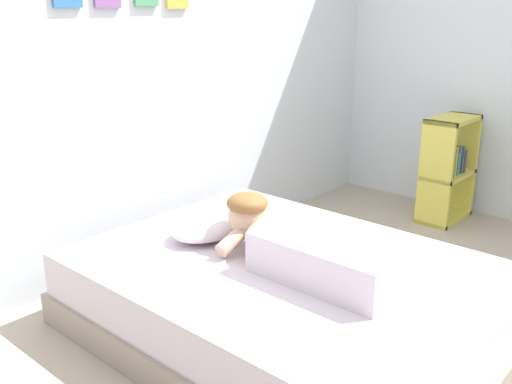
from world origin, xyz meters
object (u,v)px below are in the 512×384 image
(pillow, at_px, (216,224))
(cell_phone, at_px, (397,266))
(bookshelf, at_px, (448,168))
(coffee_cup, at_px, (252,220))
(person_lying, at_px, (308,245))
(bed, at_px, (288,299))

(pillow, relative_size, cell_phone, 3.71)
(cell_phone, height_order, bookshelf, bookshelf)
(coffee_cup, height_order, bookshelf, bookshelf)
(pillow, bearing_deg, bookshelf, -10.71)
(person_lying, distance_m, coffee_cup, 0.56)
(person_lying, xyz_separation_m, cell_phone, (0.27, -0.30, -0.10))
(bed, relative_size, pillow, 3.67)
(cell_phone, bearing_deg, bookshelf, 17.01)
(person_lying, relative_size, cell_phone, 6.57)
(bed, distance_m, coffee_cup, 0.53)
(cell_phone, bearing_deg, coffee_cup, 94.51)
(bed, relative_size, person_lying, 2.08)
(bed, relative_size, cell_phone, 13.65)
(pillow, height_order, bookshelf, bookshelf)
(pillow, height_order, cell_phone, pillow)
(bed, relative_size, coffee_cup, 15.29)
(coffee_cup, xyz_separation_m, bookshelf, (1.74, -0.30, -0.02))
(coffee_cup, distance_m, cell_phone, 0.82)
(person_lying, distance_m, cell_phone, 0.41)
(bed, height_order, bookshelf, bookshelf)
(pillow, xyz_separation_m, person_lying, (-0.00, -0.58, 0.05))
(pillow, bearing_deg, cell_phone, -73.39)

